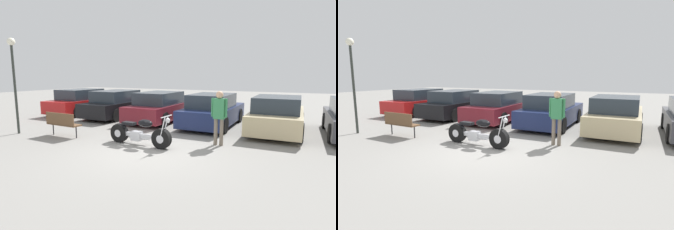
# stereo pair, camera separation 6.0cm
# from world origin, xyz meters

# --- Properties ---
(ground_plane) EXTENTS (60.00, 60.00, 0.00)m
(ground_plane) POSITION_xyz_m (0.00, 0.00, 0.00)
(ground_plane) COLOR gray
(motorcycle) EXTENTS (2.28, 0.62, 1.04)m
(motorcycle) POSITION_xyz_m (-0.63, 0.53, 0.40)
(motorcycle) COLOR black
(motorcycle) RESTS_ON ground_plane
(parked_car_red) EXTENTS (1.92, 4.41, 1.43)m
(parked_car_red) POSITION_xyz_m (-7.40, 4.96, 0.67)
(parked_car_red) COLOR red
(parked_car_red) RESTS_ON ground_plane
(parked_car_black) EXTENTS (1.92, 4.41, 1.43)m
(parked_car_black) POSITION_xyz_m (-4.76, 4.84, 0.67)
(parked_car_black) COLOR black
(parked_car_black) RESTS_ON ground_plane
(parked_car_maroon) EXTENTS (1.92, 4.41, 1.43)m
(parked_car_maroon) POSITION_xyz_m (-2.12, 4.80, 0.67)
(parked_car_maroon) COLOR maroon
(parked_car_maroon) RESTS_ON ground_plane
(parked_car_navy) EXTENTS (1.92, 4.41, 1.43)m
(parked_car_navy) POSITION_xyz_m (0.52, 4.73, 0.67)
(parked_car_navy) COLOR #19234C
(parked_car_navy) RESTS_ON ground_plane
(parked_car_champagne) EXTENTS (1.92, 4.41, 1.43)m
(parked_car_champagne) POSITION_xyz_m (3.16, 4.61, 0.67)
(parked_car_champagne) COLOR #C6B284
(parked_car_champagne) RESTS_ON ground_plane
(park_bench) EXTENTS (1.44, 0.45, 0.89)m
(park_bench) POSITION_xyz_m (-3.75, 0.23, 0.54)
(park_bench) COLOR brown
(park_bench) RESTS_ON ground_plane
(lamp_post) EXTENTS (0.28, 0.28, 3.60)m
(lamp_post) POSITION_xyz_m (-5.71, -0.15, 2.47)
(lamp_post) COLOR #2D332D
(lamp_post) RESTS_ON ground_plane
(person_standing) EXTENTS (0.52, 0.23, 1.75)m
(person_standing) POSITION_xyz_m (1.67, 1.68, 1.04)
(person_standing) COLOR #726656
(person_standing) RESTS_ON ground_plane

